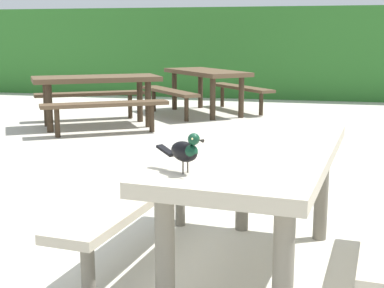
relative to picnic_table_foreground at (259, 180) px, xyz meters
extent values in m
cube|color=#2D6B28|center=(-0.08, 9.75, 0.39)|extent=(28.00, 2.25, 1.90)
cube|color=#B2A893|center=(0.00, 0.00, 0.15)|extent=(0.95, 1.87, 0.07)
cylinder|color=slate|center=(-0.34, -0.67, -0.22)|extent=(0.09, 0.09, 0.67)
cylinder|color=slate|center=(0.19, -0.73, -0.22)|extent=(0.09, 0.09, 0.67)
cylinder|color=slate|center=(-0.19, 0.73, -0.22)|extent=(0.09, 0.09, 0.67)
cylinder|color=slate|center=(0.34, 0.67, -0.22)|extent=(0.09, 0.09, 0.67)
cube|color=#B2A893|center=(-0.70, 0.08, -0.14)|extent=(0.47, 1.73, 0.05)
cylinder|color=slate|center=(-0.77, -0.56, -0.36)|extent=(0.07, 0.07, 0.39)
cylinder|color=slate|center=(-0.62, 0.71, -0.36)|extent=(0.07, 0.07, 0.39)
ellipsoid|color=black|center=(-0.26, -0.64, 0.28)|extent=(0.16, 0.14, 0.09)
ellipsoid|color=#0F3823|center=(-0.22, -0.66, 0.29)|extent=(0.09, 0.09, 0.06)
sphere|color=#0F3823|center=(-0.21, -0.67, 0.34)|extent=(0.05, 0.05, 0.05)
sphere|color=#EAE08C|center=(-0.19, -0.66, 0.35)|extent=(0.01, 0.01, 0.01)
sphere|color=#EAE08C|center=(-0.21, -0.70, 0.35)|extent=(0.01, 0.01, 0.01)
cone|color=black|center=(-0.17, -0.70, 0.34)|extent=(0.03, 0.03, 0.02)
cube|color=black|center=(-0.36, -0.58, 0.27)|extent=(0.10, 0.08, 0.04)
cylinder|color=#47423D|center=(-0.24, -0.63, 0.21)|extent=(0.01, 0.01, 0.05)
cylinder|color=#47423D|center=(-0.26, -0.66, 0.21)|extent=(0.01, 0.01, 0.05)
cube|color=brown|center=(-2.87, 4.59, 0.15)|extent=(1.93, 1.59, 0.07)
cylinder|color=#382B1D|center=(-2.13, 4.73, -0.22)|extent=(0.09, 0.09, 0.67)
cylinder|color=#382B1D|center=(-2.41, 5.18, -0.22)|extent=(0.09, 0.09, 0.67)
cylinder|color=#382B1D|center=(-3.33, 3.99, -0.22)|extent=(0.09, 0.09, 0.67)
cylinder|color=#382B1D|center=(-3.61, 4.44, -0.22)|extent=(0.09, 0.09, 0.67)
cube|color=brown|center=(-2.50, 3.99, -0.14)|extent=(1.60, 1.14, 0.05)
cylinder|color=#382B1D|center=(-1.96, 4.33, -0.36)|extent=(0.07, 0.07, 0.39)
cylinder|color=#382B1D|center=(-3.05, 3.65, -0.36)|extent=(0.07, 0.07, 0.39)
cube|color=brown|center=(-3.24, 5.18, -0.14)|extent=(1.60, 1.14, 0.05)
cylinder|color=#382B1D|center=(-2.69, 5.52, -0.36)|extent=(0.07, 0.07, 0.39)
cylinder|color=#382B1D|center=(-3.78, 4.84, -0.36)|extent=(0.07, 0.07, 0.39)
cube|color=brown|center=(-1.60, 6.31, 0.15)|extent=(1.75, 1.86, 0.07)
cylinder|color=#382B1D|center=(-1.34, 5.60, -0.22)|extent=(0.09, 0.09, 0.67)
cylinder|color=#382B1D|center=(-0.94, 5.95, -0.22)|extent=(0.09, 0.09, 0.67)
cylinder|color=#382B1D|center=(-2.25, 6.67, -0.22)|extent=(0.09, 0.09, 0.67)
cylinder|color=#382B1D|center=(-1.85, 7.02, -0.22)|extent=(0.09, 0.09, 0.67)
cube|color=brown|center=(-2.13, 5.86, -0.14)|extent=(1.32, 1.48, 0.05)
cylinder|color=#382B1D|center=(-1.71, 5.37, -0.36)|extent=(0.07, 0.07, 0.39)
cylinder|color=#382B1D|center=(-2.54, 6.34, -0.36)|extent=(0.07, 0.07, 0.39)
cube|color=brown|center=(-1.06, 6.76, -0.14)|extent=(1.32, 1.48, 0.05)
cylinder|color=#382B1D|center=(-0.65, 6.28, -0.36)|extent=(0.07, 0.07, 0.39)
cylinder|color=#382B1D|center=(-1.48, 7.25, -0.36)|extent=(0.07, 0.07, 0.39)
camera|label=1|loc=(0.30, -2.90, 0.78)|focal=51.48mm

